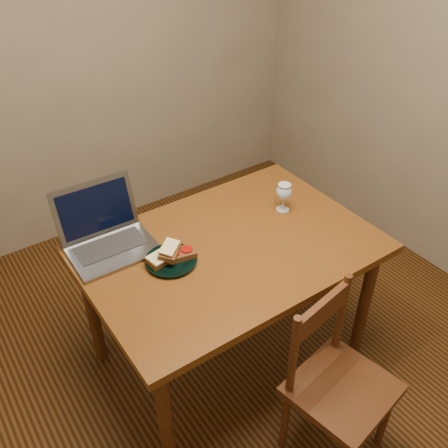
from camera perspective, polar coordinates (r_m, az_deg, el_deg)
floor at (r=2.72m, az=0.05°, el=-16.37°), size 3.20×3.20×0.02m
back_wall at (r=3.22m, az=-17.58°, el=19.48°), size 3.20×0.02×2.60m
table at (r=2.31m, az=0.63°, el=-4.12°), size 1.30×0.90×0.74m
chair at (r=2.16m, az=13.03°, el=-16.80°), size 0.45×0.44×0.42m
plate at (r=2.17m, az=-6.06°, el=-4.19°), size 0.23×0.23×0.02m
sandwich_cheese at (r=2.14m, az=-7.13°, el=-3.82°), size 0.13×0.09×0.04m
sandwich_tomato at (r=2.16m, az=-4.97°, el=-3.33°), size 0.14×0.10×0.04m
sandwich_top at (r=2.14m, az=-6.22°, el=-3.00°), size 0.14×0.14×0.04m
milk_glass at (r=2.45m, az=6.83°, el=3.06°), size 0.08×0.08×0.15m
laptop at (r=2.28m, az=-13.43°, el=-0.77°), size 0.38×0.35×0.27m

